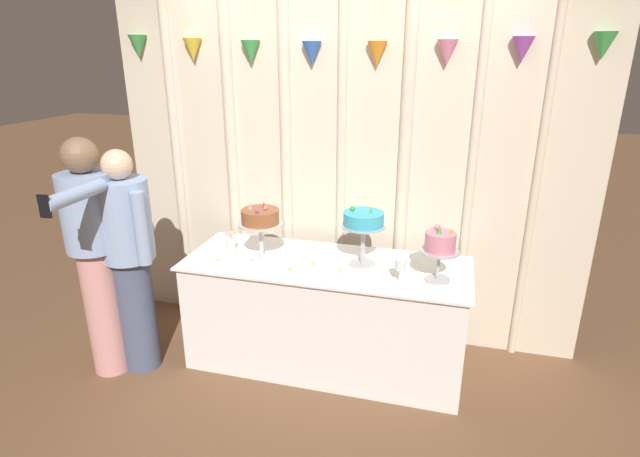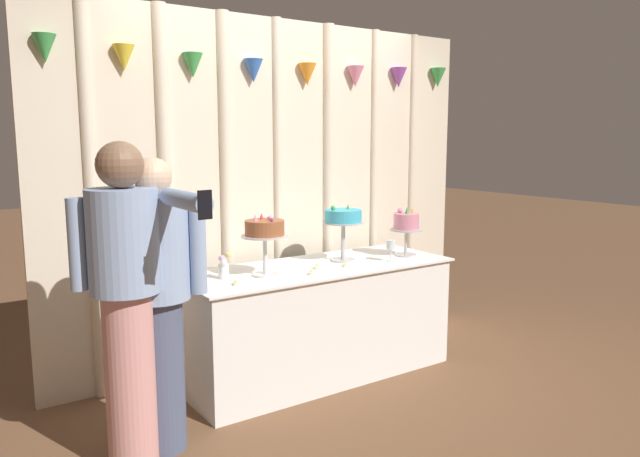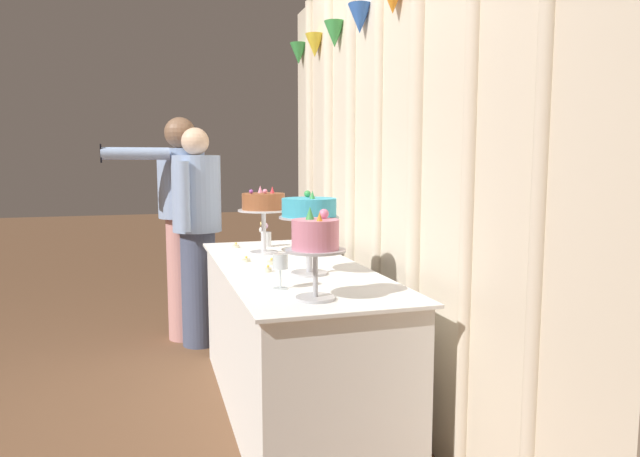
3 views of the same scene
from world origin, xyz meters
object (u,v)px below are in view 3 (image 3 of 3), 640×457
Objects in this scene: cake_display_center at (309,213)px; guest_man_dark_suit at (197,229)px; tealight_near_right at (271,263)px; guest_man_pink_jacket at (182,219)px; flower_vase at (265,235)px; tealight_near_left at (246,260)px; tealight_far_right at (268,270)px; cake_display_rightmost at (315,240)px; wine_glass at (280,263)px; tealight_far_left at (236,246)px; cake_table at (291,338)px; cake_display_leftmost at (263,205)px.

cake_display_center is 1.56m from guest_man_dark_suit.
guest_man_pink_jacket is at bearing -164.56° from tealight_near_right.
flower_vase is 0.11× the size of guest_man_dark_suit.
guest_man_pink_jacket reaches higher than tealight_near_left.
cake_display_rightmost is at bearing 6.07° from tealight_far_right.
wine_glass is 1.22m from tealight_far_left.
wine_glass is 3.12× the size of tealight_near_right.
tealight_near_left is at bearing -137.39° from tealight_near_right.
guest_man_pink_jacket is (-1.43, -0.47, 0.51)m from cake_table.
wine_glass is at bearing -3.79° from tealight_far_right.
cake_display_center is at bearing 21.65° from tealight_near_right.
wine_glass is at bearing -37.05° from cake_display_center.
cake_display_center is 0.96m from flower_vase.
tealight_far_right is at bearing -16.74° from tealight_near_right.
guest_man_dark_suit is at bearing -145.70° from flower_vase.
tealight_near_right is (0.63, -0.09, -0.06)m from flower_vase.
guest_man_pink_jacket is (-1.67, -0.50, -0.17)m from cake_display_center.
cake_display_leftmost reaches higher than wine_glass.
guest_man_dark_suit is at bearing 27.21° from guest_man_pink_jacket.
flower_vase is (-1.20, 0.18, -0.04)m from wine_glass.
flower_vase is 3.73× the size of tealight_near_left.
cake_display_center is at bearing 28.67° from tealight_near_left.
cake_table is 39.44× the size of tealight_near_right.
cake_display_center is 1.01m from tealight_far_left.
tealight_far_left is 0.03× the size of guest_man_pink_jacket.
tealight_far_left is 0.83m from tealight_far_right.
cake_display_center reaches higher than tealight_near_right.
tealight_far_right is at bearing -10.46° from flower_vase.
flower_vase is at bearing 86.15° from tealight_far_left.
tealight_far_right reaches higher than tealight_far_left.
tealight_far_right reaches higher than tealight_near_left.
tealight_near_right is (-0.79, -0.01, -0.22)m from cake_display_rightmost.
tealight_near_left reaches higher than cake_table.
guest_man_dark_suit is (-1.18, -0.28, 0.05)m from tealight_near_right.
cake_display_center is at bearing 142.95° from wine_glass.
guest_man_dark_suit is (-1.48, -0.40, -0.23)m from cake_display_center.
cake_display_rightmost is at bearing 10.09° from guest_man_pink_jacket.
cake_display_rightmost is 0.65m from tealight_far_right.
tealight_far_left is at bearing 19.60° from guest_man_dark_suit.
cake_display_leftmost is at bearing 170.75° from tealight_far_right.
flower_vase is 0.88m from guest_man_pink_jacket.
cake_display_center is at bearing 167.02° from cake_display_rightmost.
cake_display_center is at bearing 57.35° from tealight_far_right.
tealight_near_right is at bearing -125.30° from cake_table.
cake_display_leftmost is at bearing 172.94° from wine_glass.
flower_vase is at bearing 34.30° from guest_man_dark_suit.
tealight_far_right is (-0.11, -0.18, -0.28)m from cake_display_center.
tealight_near_right is at bearing 163.26° from tealight_far_right.
wine_glass is at bearing 6.49° from guest_man_dark_suit.
cake_display_rightmost is at bearing 0.52° from tealight_near_right.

